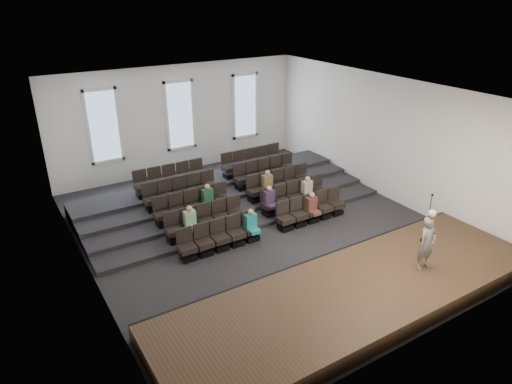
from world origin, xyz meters
TOP-DOWN VIEW (x-y plane):
  - ground at (0.00, 0.00)m, footprint 14.00×14.00m
  - ceiling at (0.00, 0.00)m, footprint 12.00×14.00m
  - wall_back at (0.00, 7.02)m, footprint 12.00×0.04m
  - wall_front at (0.00, -7.02)m, footprint 12.00×0.04m
  - wall_left at (-6.02, 0.00)m, footprint 0.04×14.00m
  - wall_right at (6.02, 0.00)m, footprint 0.04×14.00m
  - stage at (0.00, -5.10)m, footprint 11.80×3.60m
  - stage_lip at (0.00, -3.33)m, footprint 11.80×0.06m
  - risers at (0.00, 3.17)m, footprint 11.80×4.80m
  - seating_rows at (-0.00, 1.54)m, footprint 6.80×4.70m
  - windows at (0.00, 6.95)m, footprint 8.44×0.10m
  - audience at (0.28, 0.45)m, footprint 5.45×2.64m
  - speaker at (2.33, -5.40)m, footprint 0.62×0.42m
  - mic_stand at (3.62, -4.38)m, footprint 0.28×0.28m

SIDE VIEW (x-z plane):
  - ground at x=0.00m, z-range 0.00..0.00m
  - risers at x=0.00m, z-range -0.10..0.50m
  - stage at x=0.00m, z-range 0.00..0.50m
  - stage_lip at x=0.00m, z-range -0.01..0.51m
  - seating_rows at x=0.00m, z-range -0.15..1.52m
  - audience at x=0.28m, z-range 0.28..1.38m
  - mic_stand at x=3.62m, z-range 0.16..1.85m
  - speaker at x=2.33m, z-range 0.50..2.14m
  - wall_back at x=0.00m, z-range 0.00..5.00m
  - wall_front at x=0.00m, z-range 0.00..5.00m
  - wall_left at x=-6.02m, z-range 0.00..5.00m
  - wall_right at x=6.02m, z-range 0.00..5.00m
  - windows at x=0.00m, z-range 1.08..4.32m
  - ceiling at x=0.00m, z-range 5.00..5.02m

